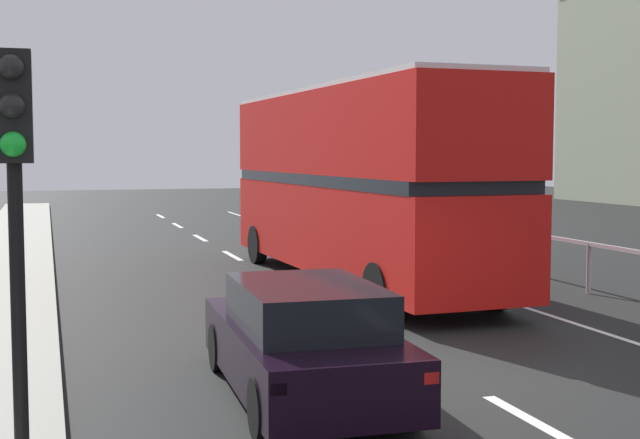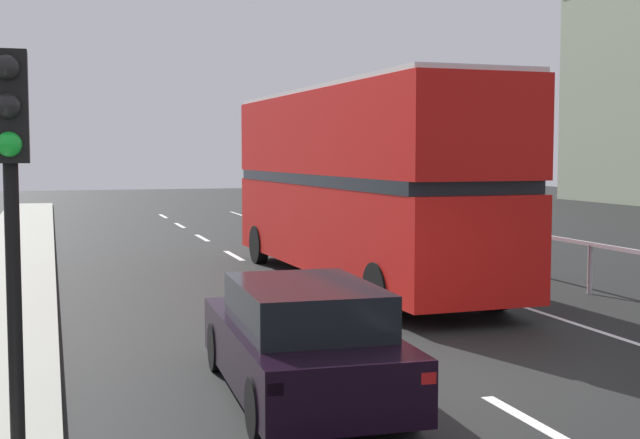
# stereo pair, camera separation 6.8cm
# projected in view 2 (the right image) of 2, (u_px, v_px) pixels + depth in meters

# --- Properties ---
(ground_plane) EXTENTS (73.69, 120.00, 0.10)m
(ground_plane) POSITION_uv_depth(u_px,v_px,m) (452.00, 381.00, 11.17)
(ground_plane) COLOR black
(lane_paint_markings) EXTENTS (3.73, 46.00, 0.01)m
(lane_paint_markings) POSITION_uv_depth(u_px,v_px,m) (370.00, 277.00, 20.24)
(lane_paint_markings) COLOR silver
(lane_paint_markings) RESTS_ON ground
(bridge_side_railing) EXTENTS (0.10, 42.00, 1.08)m
(bridge_side_railing) POSITION_uv_depth(u_px,v_px,m) (499.00, 235.00, 21.36)
(bridge_side_railing) COLOR #B8AFB8
(bridge_side_railing) RESTS_ON ground
(double_decker_bus_red) EXTENTS (2.91, 11.16, 4.35)m
(double_decker_bus_red) POSITION_uv_depth(u_px,v_px,m) (358.00, 180.00, 19.09)
(double_decker_bus_red) COLOR red
(double_decker_bus_red) RESTS_ON ground
(hatchback_car_near) EXTENTS (1.93, 4.35, 1.39)m
(hatchback_car_near) POSITION_uv_depth(u_px,v_px,m) (302.00, 341.00, 10.26)
(hatchback_car_near) COLOR black
(hatchback_car_near) RESTS_ON ground
(traffic_signal_pole) EXTENTS (0.30, 0.42, 3.60)m
(traffic_signal_pole) POSITION_uv_depth(u_px,v_px,m) (10.00, 163.00, 6.88)
(traffic_signal_pole) COLOR black
(traffic_signal_pole) RESTS_ON near_sidewalk_kerb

